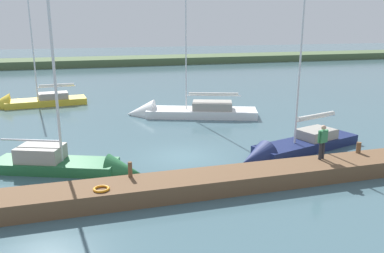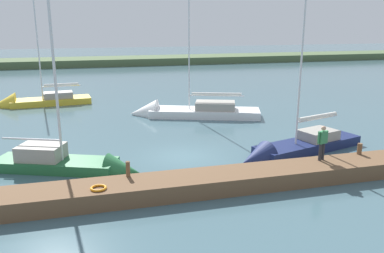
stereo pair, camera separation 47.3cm
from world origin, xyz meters
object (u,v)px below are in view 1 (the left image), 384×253
Objects in this scene: mooring_post_near at (359,148)px; sailboat_inner_slip at (29,104)px; life_ring_buoy at (101,189)px; person_on_dock at (323,140)px; mooring_post_far at (130,170)px; sailboat_behind_pier at (182,114)px; sailboat_outer_mooring at (293,149)px; sailboat_far_left at (73,168)px.

sailboat_inner_slip is at bearing -49.58° from mooring_post_near.
life_ring_buoy is 0.06× the size of sailboat_inner_slip.
mooring_post_near is 2.49m from person_on_dock.
sailboat_inner_slip is (6.27, -21.02, -0.89)m from mooring_post_far.
person_on_dock is (-15.53, 21.31, 1.54)m from sailboat_inner_slip.
mooring_post_near is 27.62m from sailboat_inner_slip.
mooring_post_far reaches higher than mooring_post_near.
sailboat_behind_pier is (-7.12, -14.54, -0.60)m from life_ring_buoy.
mooring_post_near is 11.63m from mooring_post_far.
person_on_dock is at bearing 178.19° from mooring_post_far.
sailboat_behind_pier is at bearing -86.04° from sailboat_outer_mooring.
sailboat_far_left is (14.07, -3.44, -0.87)m from mooring_post_near.
sailboat_outer_mooring is at bearing 19.75° from sailboat_far_left.
sailboat_outer_mooring reaches higher than life_ring_buoy.
sailboat_inner_slip is at bearing -12.29° from sailboat_behind_pier.
life_ring_buoy is 4.69m from sailboat_far_left.
sailboat_far_left is 5.31× the size of person_on_dock.
mooring_post_near is 3.66m from sailboat_outer_mooring.
life_ring_buoy is at bearing 3.95° from sailboat_outer_mooring.
sailboat_inner_slip is 6.24× the size of person_on_dock.
mooring_post_far is at bearing 100.98° from sailboat_inner_slip.
mooring_post_near is at bearing -99.11° from person_on_dock.
sailboat_inner_slip is at bearing -73.39° from mooring_post_far.
person_on_dock reaches higher than life_ring_buoy.
sailboat_far_left is at bearing -75.72° from life_ring_buoy.
sailboat_outer_mooring is 1.01× the size of sailboat_inner_slip.
sailboat_behind_pier reaches higher than sailboat_outer_mooring.
mooring_post_far is 0.06× the size of sailboat_outer_mooring.
sailboat_behind_pier reaches higher than mooring_post_near.
mooring_post_far is at bearing 0.87° from sailboat_outer_mooring.
sailboat_outer_mooring is at bearing -162.84° from mooring_post_far.
mooring_post_near is 0.83× the size of mooring_post_far.
sailboat_outer_mooring is at bearing -159.76° from life_ring_buoy.
life_ring_buoy is at bearing 83.55° from sailboat_behind_pier.
mooring_post_far is 21.95m from sailboat_inner_slip.
sailboat_outer_mooring is (1.94, -2.99, -0.82)m from mooring_post_near.
mooring_post_near is 14.70m from sailboat_behind_pier.
mooring_post_near is 14.51m from sailboat_far_left.
sailboat_outer_mooring is 3.65m from person_on_dock.
sailboat_inner_slip is at bearing 19.95° from person_on_dock.
person_on_dock is at bearing 4.17° from sailboat_far_left.
mooring_post_far is at bearing 0.00° from mooring_post_near.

